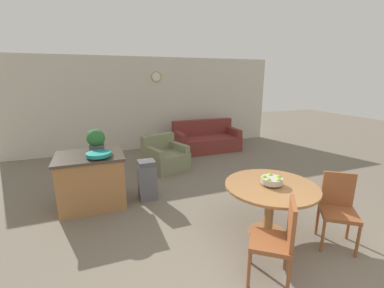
{
  "coord_description": "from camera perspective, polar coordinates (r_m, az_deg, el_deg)",
  "views": [
    {
      "loc": [
        -1.58,
        -1.4,
        2.14
      ],
      "look_at": [
        0.04,
        2.85,
        0.94
      ],
      "focal_mm": 24.0,
      "sensor_mm": 36.0,
      "label": 1
    }
  ],
  "objects": [
    {
      "name": "kitchen_island",
      "position": [
        4.71,
        -21.38,
        -7.4
      ],
      "size": [
        1.08,
        0.89,
        0.89
      ],
      "color": "#9E6B3D",
      "rests_on": "ground_plane"
    },
    {
      "name": "armchair",
      "position": [
        6.18,
        -6.06,
        -2.94
      ],
      "size": [
        1.08,
        1.09,
        0.78
      ],
      "rotation": [
        0.0,
        0.0,
        0.33
      ],
      "color": "#7A7F5B",
      "rests_on": "ground_plane"
    },
    {
      "name": "couch",
      "position": [
        7.67,
        3.14,
        0.8
      ],
      "size": [
        1.9,
        0.92,
        0.88
      ],
      "rotation": [
        0.0,
        0.0,
        -0.01
      ],
      "color": "maroon",
      "rests_on": "ground_plane"
    },
    {
      "name": "wall_back",
      "position": [
        7.89,
        -9.3,
        8.8
      ],
      "size": [
        8.0,
        0.09,
        2.7
      ],
      "color": "beige",
      "rests_on": "ground_plane"
    },
    {
      "name": "teal_bowl",
      "position": [
        4.35,
        -20.04,
        -2.17
      ],
      "size": [
        0.38,
        0.38,
        0.08
      ],
      "color": "teal",
      "rests_on": "kitchen_island"
    },
    {
      "name": "trash_bin",
      "position": [
        4.69,
        -9.93,
        -7.87
      ],
      "size": [
        0.3,
        0.29,
        0.72
      ],
      "color": "#56565B",
      "rests_on": "ground_plane"
    },
    {
      "name": "dining_chair_near_left",
      "position": [
        2.97,
        18.57,
        -19.03
      ],
      "size": [
        0.59,
        0.59,
        0.94
      ],
      "rotation": [
        0.0,
        0.0,
        7.21
      ],
      "color": "brown",
      "rests_on": "ground_plane"
    },
    {
      "name": "potted_plant",
      "position": [
        4.72,
        -20.57,
        0.86
      ],
      "size": [
        0.31,
        0.31,
        0.38
      ],
      "color": "#4C4C51",
      "rests_on": "kitchen_island"
    },
    {
      "name": "dining_chair_near_right",
      "position": [
        3.89,
        29.72,
        -11.84
      ],
      "size": [
        0.59,
        0.59,
        0.94
      ],
      "rotation": [
        0.0,
        0.0,
        8.78
      ],
      "color": "brown",
      "rests_on": "ground_plane"
    },
    {
      "name": "dining_table",
      "position": [
        3.68,
        17.02,
        -11.1
      ],
      "size": [
        1.23,
        1.23,
        0.74
      ],
      "color": "#9E6B3D",
      "rests_on": "ground_plane"
    },
    {
      "name": "fruit_bowl",
      "position": [
        3.59,
        17.3,
        -7.66
      ],
      "size": [
        0.28,
        0.28,
        0.13
      ],
      "color": "#B7B29E",
      "rests_on": "dining_table"
    }
  ]
}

